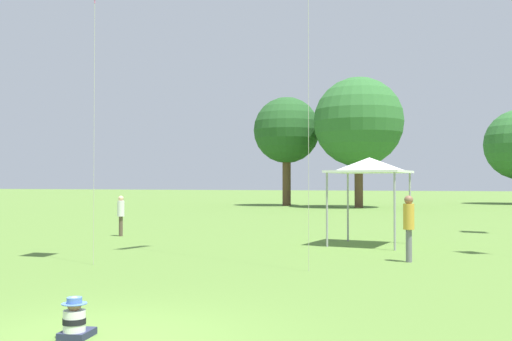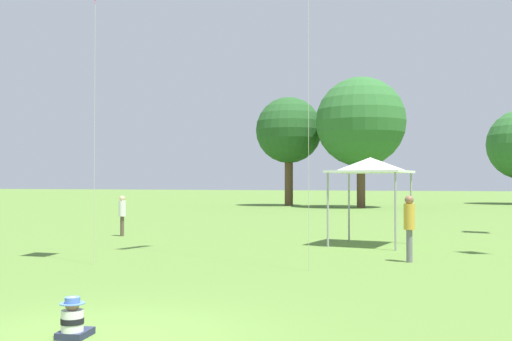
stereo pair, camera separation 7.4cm
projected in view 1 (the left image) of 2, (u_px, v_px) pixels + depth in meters
name	position (u px, v px, depth m)	size (l,w,h in m)	color
ground_plane	(105.00, 339.00, 8.38)	(300.00, 300.00, 0.00)	#567A33
seated_toddler	(75.00, 321.00, 8.43)	(0.46, 0.54, 0.59)	#282D47
person_standing_0	(121.00, 212.00, 24.40)	(0.35, 0.35, 1.65)	brown
person_standing_2	(409.00, 221.00, 16.47)	(0.37, 0.37, 1.84)	slate
canopy_tent	(369.00, 166.00, 20.88)	(2.86, 2.86, 3.07)	white
distant_tree_1	(287.00, 131.00, 56.04)	(6.19, 6.19, 10.19)	brown
distant_tree_2	(359.00, 122.00, 51.88)	(7.78, 7.78, 11.33)	brown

